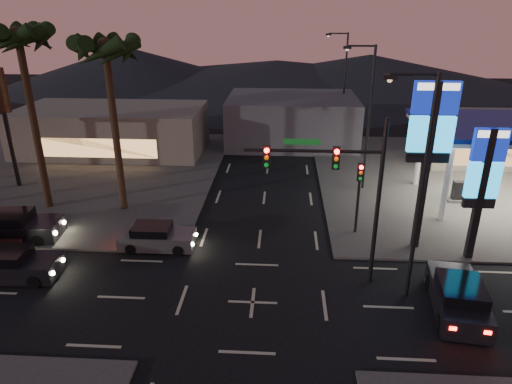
# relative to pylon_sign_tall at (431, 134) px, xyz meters

# --- Properties ---
(ground) EXTENTS (140.00, 140.00, 0.00)m
(ground) POSITION_rel_pylon_sign_tall_xyz_m (-8.50, -5.50, -6.39)
(ground) COLOR black
(ground) RESTS_ON ground
(corner_lot_ne) EXTENTS (24.00, 24.00, 0.12)m
(corner_lot_ne) POSITION_rel_pylon_sign_tall_xyz_m (7.50, 10.50, -6.33)
(corner_lot_ne) COLOR #47443F
(corner_lot_ne) RESTS_ON ground
(corner_lot_nw) EXTENTS (24.00, 24.00, 0.12)m
(corner_lot_nw) POSITION_rel_pylon_sign_tall_xyz_m (-24.50, 10.50, -6.33)
(corner_lot_nw) COLOR #47443F
(corner_lot_nw) RESTS_ON ground
(convenience_store) EXTENTS (10.00, 6.00, 4.00)m
(convenience_store) POSITION_rel_pylon_sign_tall_xyz_m (9.50, 15.50, -4.39)
(convenience_store) COLOR #726B5B
(convenience_store) RESTS_ON ground
(pylon_sign_tall) EXTENTS (2.20, 0.35, 9.00)m
(pylon_sign_tall) POSITION_rel_pylon_sign_tall_xyz_m (0.00, 0.00, 0.00)
(pylon_sign_tall) COLOR black
(pylon_sign_tall) RESTS_ON ground
(pylon_sign_short) EXTENTS (1.60, 0.35, 7.00)m
(pylon_sign_short) POSITION_rel_pylon_sign_tall_xyz_m (2.50, -1.00, -1.74)
(pylon_sign_short) COLOR black
(pylon_sign_short) RESTS_ON ground
(traffic_signal_mast) EXTENTS (6.10, 0.39, 8.00)m
(traffic_signal_mast) POSITION_rel_pylon_sign_tall_xyz_m (-4.74, -3.51, -1.17)
(traffic_signal_mast) COLOR black
(traffic_signal_mast) RESTS_ON ground
(pedestal_signal) EXTENTS (0.32, 0.39, 4.30)m
(pedestal_signal) POSITION_rel_pylon_sign_tall_xyz_m (-3.00, 1.48, -3.47)
(pedestal_signal) COLOR black
(pedestal_signal) RESTS_ON ground
(streetlight_near) EXTENTS (2.14, 0.25, 10.00)m
(streetlight_near) POSITION_rel_pylon_sign_tall_xyz_m (-1.71, -4.50, -0.68)
(streetlight_near) COLOR black
(streetlight_near) RESTS_ON ground
(streetlight_mid) EXTENTS (2.14, 0.25, 10.00)m
(streetlight_mid) POSITION_rel_pylon_sign_tall_xyz_m (-1.71, 8.50, -0.68)
(streetlight_mid) COLOR black
(streetlight_mid) RESTS_ON ground
(streetlight_far) EXTENTS (2.14, 0.25, 10.00)m
(streetlight_far) POSITION_rel_pylon_sign_tall_xyz_m (-1.71, 22.50, -0.68)
(streetlight_far) COLOR black
(streetlight_far) RESTS_ON ground
(palm_a) EXTENTS (4.41, 4.41, 10.86)m
(palm_a) POSITION_rel_pylon_sign_tall_xyz_m (-17.50, 4.00, 3.03)
(palm_a) COLOR black
(palm_a) RESTS_ON ground
(palm_b) EXTENTS (4.41, 4.41, 11.46)m
(palm_b) POSITION_rel_pylon_sign_tall_xyz_m (-22.50, 4.00, 3.58)
(palm_b) COLOR black
(palm_b) RESTS_ON ground
(building_far_west) EXTENTS (16.00, 8.00, 4.00)m
(building_far_west) POSITION_rel_pylon_sign_tall_xyz_m (-22.50, 16.50, -4.39)
(building_far_west) COLOR #726B5B
(building_far_west) RESTS_ON ground
(building_far_mid) EXTENTS (12.00, 9.00, 4.40)m
(building_far_mid) POSITION_rel_pylon_sign_tall_xyz_m (-6.50, 20.50, -4.19)
(building_far_mid) COLOR #4C4C51
(building_far_mid) RESTS_ON ground
(hill_left) EXTENTS (40.00, 40.00, 6.00)m
(hill_left) POSITION_rel_pylon_sign_tall_xyz_m (-33.50, 54.50, -3.39)
(hill_left) COLOR black
(hill_left) RESTS_ON ground
(hill_right) EXTENTS (50.00, 50.00, 5.00)m
(hill_right) POSITION_rel_pylon_sign_tall_xyz_m (6.50, 54.50, -3.89)
(hill_right) COLOR black
(hill_right) RESTS_ON ground
(hill_center) EXTENTS (60.00, 60.00, 4.00)m
(hill_center) POSITION_rel_pylon_sign_tall_xyz_m (-8.50, 54.50, -4.39)
(hill_center) COLOR black
(hill_center) RESTS_ON ground
(car_lane_a_front) EXTENTS (4.62, 2.11, 1.48)m
(car_lane_a_front) POSITION_rel_pylon_sign_tall_xyz_m (-20.32, -4.17, -5.71)
(car_lane_a_front) COLOR black
(car_lane_a_front) RESTS_ON ground
(car_lane_b_front) EXTENTS (4.16, 1.78, 1.35)m
(car_lane_b_front) POSITION_rel_pylon_sign_tall_xyz_m (-14.06, -0.82, -5.77)
(car_lane_b_front) COLOR #545457
(car_lane_b_front) RESTS_ON ground
(car_lane_b_mid) EXTENTS (5.19, 2.53, 1.64)m
(car_lane_b_mid) POSITION_rel_pylon_sign_tall_xyz_m (-22.32, -0.36, -5.63)
(car_lane_b_mid) COLOR black
(car_lane_b_mid) RESTS_ON ground
(suv_station) EXTENTS (2.54, 4.85, 1.55)m
(suv_station) POSITION_rel_pylon_sign_tall_xyz_m (0.35, -5.57, -5.67)
(suv_station) COLOR black
(suv_station) RESTS_ON ground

